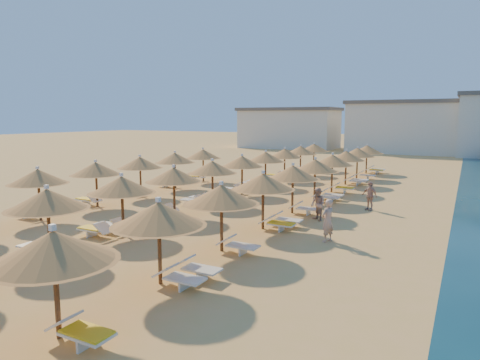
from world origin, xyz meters
The scene contains 9 objects.
ground centered at (0.00, 0.00, 0.00)m, with size 220.00×220.00×0.00m, color tan.
hotel_blocks centered at (2.36, 46.12, 3.70)m, with size 47.75×11.23×8.10m.
parasol_row_east centered at (2.53, 2.59, 2.10)m, with size 2.86×39.20×2.65m.
parasol_row_west centered at (-2.36, 2.59, 2.10)m, with size 2.86×39.20×2.65m.
parasol_row_inland centered at (-7.71, 0.77, 2.10)m, with size 2.86×21.03×2.65m.
loungers centered at (-1.19, 2.28, 0.34)m, with size 13.22×37.88×0.66m.
beachgoer_b centered at (4.21, 1.64, 0.80)m, with size 0.78×0.61×1.60m, color tan.
beachgoer_a centered at (5.67, -1.65, 0.87)m, with size 0.64×0.42×1.75m, color tan.
beachgoer_c centered at (5.94, 5.22, 0.79)m, with size 0.92×0.38×1.57m, color tan.
Camera 1 is at (10.44, -18.03, 4.97)m, focal length 32.00 mm.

